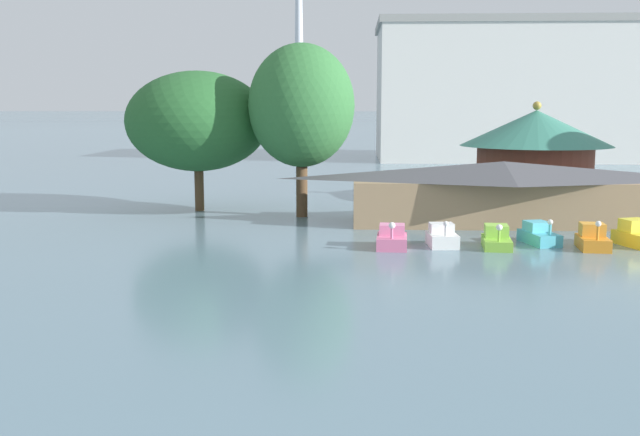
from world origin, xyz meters
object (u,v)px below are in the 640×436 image
object	(u,v)px
pedal_boat_cyan	(539,235)
shoreline_tree_mid	(302,106)
pedal_boat_lime	(497,239)
background_building_block	(510,91)
pedal_boat_pink	(392,239)
pedal_boat_yellow	(637,235)
pedal_boat_orange	(593,239)
boathouse	(503,191)
pedal_boat_white	(442,237)
green_roof_pavilion	(535,149)
shoreline_tree_tall_left	(198,121)

from	to	relation	value
pedal_boat_cyan	shoreline_tree_mid	xyz separation A→B (m)	(-14.15, 9.59, 7.24)
pedal_boat_lime	background_building_block	world-z (taller)	background_building_block
pedal_boat_cyan	background_building_block	xyz separation A→B (m)	(12.11, 66.85, 9.31)
pedal_boat_pink	pedal_boat_yellow	distance (m)	13.79
pedal_boat_orange	boathouse	distance (m)	9.24
boathouse	background_building_block	size ratio (longest dim) A/B	0.55
pedal_boat_yellow	boathouse	size ratio (longest dim) A/B	0.14
pedal_boat_white	pedal_boat_lime	world-z (taller)	pedal_boat_white
boathouse	green_roof_pavilion	size ratio (longest dim) A/B	1.73
pedal_boat_lime	pedal_boat_orange	bearing A→B (deg)	93.35
pedal_boat_pink	background_building_block	bearing A→B (deg)	166.98
pedal_boat_cyan	shoreline_tree_tall_left	xyz separation A→B (m)	(-21.99, 12.22, 6.12)
boathouse	shoreline_tree_mid	bearing A→B (deg)	169.33
background_building_block	boathouse	bearing A→B (deg)	-102.07
pedal_boat_orange	pedal_boat_yellow	bearing A→B (deg)	116.55
pedal_boat_yellow	shoreline_tree_tall_left	bearing A→B (deg)	-133.05
pedal_boat_white	pedal_boat_cyan	xyz separation A→B (m)	(5.59, 1.06, -0.02)
shoreline_tree_tall_left	boathouse	bearing A→B (deg)	-13.63
pedal_boat_yellow	pedal_boat_pink	bearing A→B (deg)	-103.23
shoreline_tree_mid	background_building_block	size ratio (longest dim) A/B	0.31
pedal_boat_lime	pedal_boat_yellow	xyz separation A→B (m)	(7.95, 0.86, 0.10)
pedal_boat_cyan	shoreline_tree_mid	distance (m)	18.56
pedal_boat_white	pedal_boat_pink	bearing A→B (deg)	-83.42
shoreline_tree_mid	green_roof_pavilion	bearing A→B (deg)	27.80
pedal_boat_cyan	pedal_boat_orange	size ratio (longest dim) A/B	1.18
pedal_boat_lime	pedal_boat_white	bearing A→B (deg)	-88.07
pedal_boat_orange	pedal_boat_cyan	bearing A→B (deg)	-114.40
pedal_boat_pink	pedal_boat_orange	world-z (taller)	pedal_boat_orange
pedal_boat_cyan	shoreline_tree_mid	world-z (taller)	shoreline_tree_mid
shoreline_tree_mid	pedal_boat_orange	bearing A→B (deg)	-33.50
pedal_boat_yellow	shoreline_tree_tall_left	distance (m)	30.69
pedal_boat_pink	pedal_boat_yellow	world-z (taller)	pedal_boat_yellow
pedal_boat_yellow	green_roof_pavilion	xyz separation A→B (m)	(-0.99, 19.73, 3.62)
pedal_boat_lime	pedal_boat_cyan	size ratio (longest dim) A/B	0.98
pedal_boat_pink	pedal_boat_lime	distance (m)	5.79
pedal_boat_pink	shoreline_tree_mid	distance (m)	14.51
pedal_boat_white	pedal_boat_lime	distance (m)	2.98
pedal_boat_yellow	green_roof_pavilion	world-z (taller)	green_roof_pavilion
green_roof_pavilion	boathouse	bearing A→B (deg)	-112.20
green_roof_pavilion	background_building_block	bearing A→B (deg)	80.71
pedal_boat_orange	pedal_boat_lime	bearing A→B (deg)	-86.87
pedal_boat_white	green_roof_pavilion	world-z (taller)	green_roof_pavilion
pedal_boat_yellow	boathouse	world-z (taller)	boathouse
pedal_boat_pink	pedal_boat_white	size ratio (longest dim) A/B	1.14
boathouse	shoreline_tree_tall_left	world-z (taller)	shoreline_tree_tall_left
pedal_boat_white	shoreline_tree_mid	world-z (taller)	shoreline_tree_mid
pedal_boat_yellow	green_roof_pavilion	bearing A→B (deg)	164.59
green_roof_pavilion	background_building_block	xyz separation A→B (m)	(7.77, 47.51, 5.61)
pedal_boat_pink	boathouse	bearing A→B (deg)	141.89
pedal_boat_cyan	pedal_boat_orange	bearing A→B (deg)	45.70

